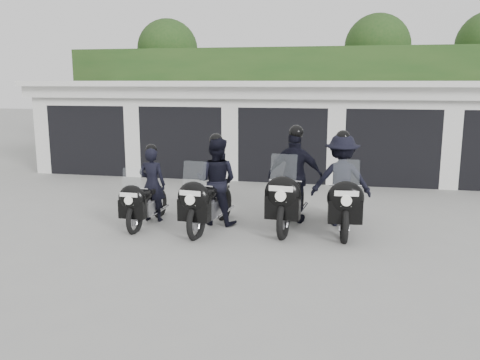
% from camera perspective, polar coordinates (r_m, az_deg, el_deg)
% --- Properties ---
extents(ground, '(80.00, 80.00, 0.00)m').
position_cam_1_polar(ground, '(9.84, 0.63, -6.45)').
color(ground, gray).
rests_on(ground, ground).
extents(garage_block, '(16.40, 6.80, 2.96)m').
position_cam_1_polar(garage_block, '(17.43, 5.82, 5.96)').
color(garage_block, white).
rests_on(garage_block, ground).
extents(background_vegetation, '(20.00, 3.90, 5.80)m').
position_cam_1_polar(background_vegetation, '(22.17, 8.22, 10.47)').
color(background_vegetation, '#1D3C16').
rests_on(background_vegetation, ground).
extents(police_bike_a, '(0.61, 1.97, 1.71)m').
position_cam_1_polar(police_bike_a, '(10.77, -10.37, -1.36)').
color(police_bike_a, black).
rests_on(police_bike_a, ground).
extents(police_bike_b, '(0.97, 2.26, 1.97)m').
position_cam_1_polar(police_bike_b, '(10.39, -3.07, -0.79)').
color(police_bike_b, black).
rests_on(police_bike_b, ground).
extents(police_bike_c, '(1.21, 2.45, 2.13)m').
position_cam_1_polar(police_bike_c, '(10.55, 6.00, -0.24)').
color(police_bike_c, black).
rests_on(police_bike_c, ground).
extents(police_bike_d, '(1.27, 2.35, 2.04)m').
position_cam_1_polar(police_bike_d, '(10.50, 11.36, -0.64)').
color(police_bike_d, black).
rests_on(police_bike_d, ground).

